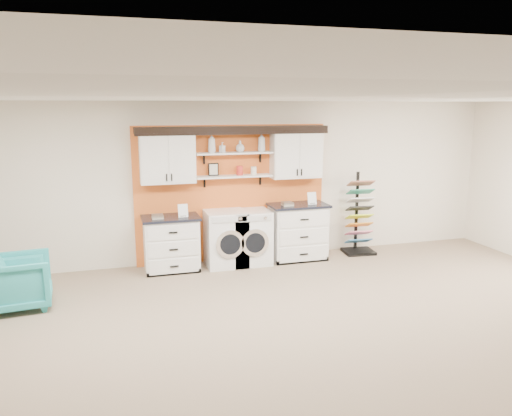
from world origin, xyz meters
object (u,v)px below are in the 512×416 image
object	(u,v)px
dryer	(250,237)
sample_rack	(359,227)
base_cabinet_right	(298,232)
washer	(226,238)
base_cabinet_left	(171,243)
armchair	(20,282)

from	to	relation	value
dryer	sample_rack	size ratio (longest dim) A/B	0.62
base_cabinet_right	dryer	bearing A→B (deg)	-179.79
washer	sample_rack	xyz separation A→B (m)	(2.56, 0.04, 0.02)
base_cabinet_right	sample_rack	bearing A→B (deg)	1.52
base_cabinet_left	base_cabinet_right	size ratio (longest dim) A/B	0.91
armchair	base_cabinet_left	bearing A→B (deg)	-70.41
base_cabinet_left	base_cabinet_right	distance (m)	2.26
dryer	sample_rack	xyz separation A→B (m)	(2.13, 0.04, 0.02)
base_cabinet_left	base_cabinet_right	world-z (taller)	base_cabinet_right
base_cabinet_left	armchair	bearing A→B (deg)	-154.87
base_cabinet_left	base_cabinet_right	xyz separation A→B (m)	(2.26, -0.00, 0.04)
base_cabinet_left	washer	world-z (taller)	washer
washer	sample_rack	size ratio (longest dim) A/B	0.63
base_cabinet_right	base_cabinet_left	bearing A→B (deg)	180.00
sample_rack	armchair	distance (m)	5.77
base_cabinet_right	sample_rack	xyz separation A→B (m)	(1.23, 0.03, -0.01)
base_cabinet_right	dryer	size ratio (longest dim) A/B	1.09
dryer	washer	bearing A→B (deg)	-180.00
base_cabinet_left	armchair	distance (m)	2.41
sample_rack	dryer	bearing A→B (deg)	-173.73
base_cabinet_left	washer	xyz separation A→B (m)	(0.93, -0.00, 0.02)
washer	base_cabinet_right	bearing A→B (deg)	0.14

